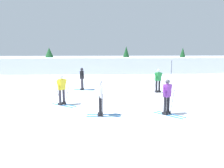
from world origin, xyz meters
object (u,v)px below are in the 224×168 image
at_px(conifer_far_centre, 126,57).
at_px(trail_marker_pole, 171,70).
at_px(skier_black, 82,78).
at_px(skier_green, 158,80).
at_px(skier_white, 101,97).
at_px(skier_yellow, 62,89).
at_px(skier_purple, 167,96).
at_px(conifer_far_right, 49,57).
at_px(conifer_far_left, 182,57).

bearing_deg(conifer_far_centre, trail_marker_pole, -68.53).
height_order(skier_black, skier_green, same).
bearing_deg(skier_white, conifer_far_centre, 80.01).
xyz_separation_m(skier_yellow, skier_white, (2.16, -2.21, 0.00)).
xyz_separation_m(skier_yellow, trail_marker_pole, (9.39, 9.75, 0.09)).
bearing_deg(skier_purple, skier_white, -179.43).
xyz_separation_m(skier_white, conifer_far_right, (-6.85, 20.92, 1.13)).
bearing_deg(skier_black, skier_purple, -56.47).
bearing_deg(skier_black, trail_marker_pole, 30.41).
distance_m(conifer_far_right, conifer_far_centre, 10.54).
relative_size(skier_green, conifer_far_centre, 0.49).
relative_size(skier_purple, conifer_far_centre, 0.49).
distance_m(skier_green, skier_white, 6.95).
bearing_deg(skier_yellow, skier_white, -45.69).
bearing_deg(conifer_far_right, skier_green, -54.31).
xyz_separation_m(skier_white, conifer_far_centre, (3.69, 20.96, 1.11)).
distance_m(skier_green, trail_marker_pole, 7.10).
xyz_separation_m(skier_green, skier_white, (-4.20, -5.54, -0.00)).
bearing_deg(conifer_far_left, trail_marker_pole, -116.73).
bearing_deg(skier_green, skier_purple, -100.46).
distance_m(skier_yellow, conifer_far_right, 19.32).
xyz_separation_m(skier_yellow, skier_purple, (5.34, -2.18, 0.00)).
xyz_separation_m(conifer_far_right, conifer_far_centre, (10.54, 0.05, -0.03)).
bearing_deg(conifer_far_centre, conifer_far_right, -179.74).
bearing_deg(conifer_far_right, skier_purple, -64.35).
distance_m(skier_yellow, skier_purple, 5.76).
relative_size(skier_black, skier_green, 1.00).
distance_m(skier_green, conifer_far_left, 16.57).
relative_size(skier_yellow, skier_purple, 1.00).
height_order(skier_purple, trail_marker_pole, trail_marker_pole).
height_order(skier_green, skier_purple, same).
bearing_deg(skier_white, skier_green, 52.86).
xyz_separation_m(skier_purple, trail_marker_pole, (4.06, 11.93, 0.09)).
bearing_deg(conifer_far_left, skier_purple, -112.18).
xyz_separation_m(conifer_far_left, conifer_far_centre, (-7.79, 0.58, -0.00)).
bearing_deg(skier_green, conifer_far_left, 63.87).
xyz_separation_m(skier_black, skier_yellow, (-0.78, -4.70, -0.00)).
bearing_deg(conifer_far_left, skier_green, -116.13).
height_order(skier_black, skier_yellow, same).
xyz_separation_m(skier_green, skier_purple, (-1.02, -5.51, -0.00)).
bearing_deg(skier_purple, trail_marker_pole, 71.22).
bearing_deg(skier_purple, skier_black, 123.53).
bearing_deg(conifer_far_right, skier_black, -68.66).
distance_m(skier_black, conifer_far_centre, 14.98).
height_order(skier_black, skier_white, same).
bearing_deg(skier_black, conifer_far_right, 111.34).
distance_m(skier_yellow, skier_white, 3.09).
distance_m(skier_purple, conifer_far_right, 23.19).
bearing_deg(skier_yellow, skier_black, 80.55).
relative_size(skier_black, skier_white, 1.00).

